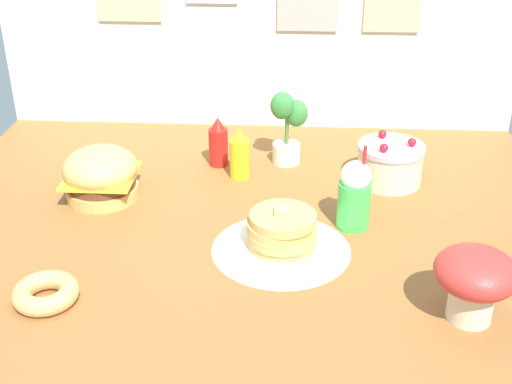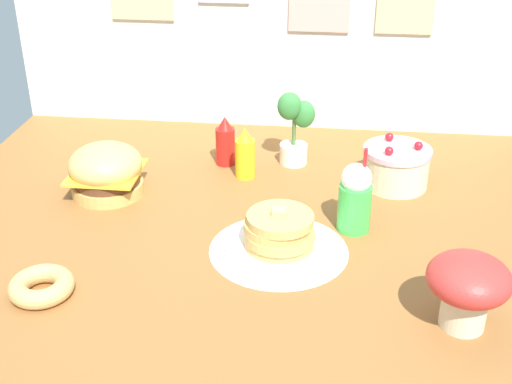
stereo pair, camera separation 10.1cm
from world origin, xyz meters
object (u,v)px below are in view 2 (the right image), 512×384
object	(u,v)px
pancake_stack	(279,235)
mustard_bottle	(245,154)
donut_pink_glaze	(41,286)
potted_plant	(294,125)
mushroom_stool	(468,285)
ketchup_bottle	(225,142)
burger	(106,171)
layer_cake	(396,166)
cream_soda_cup	(355,197)

from	to	relation	value
pancake_stack	mustard_bottle	xyz separation A→B (m)	(-0.16, 0.49, 0.03)
pancake_stack	donut_pink_glaze	xyz separation A→B (m)	(-0.62, -0.29, -0.03)
potted_plant	mushroom_stool	xyz separation A→B (m)	(0.49, -0.92, -0.03)
mustard_bottle	mushroom_stool	xyz separation A→B (m)	(0.66, -0.78, 0.04)
ketchup_bottle	donut_pink_glaze	bearing A→B (deg)	-112.68
pancake_stack	mushroom_stool	xyz separation A→B (m)	(0.49, -0.29, 0.07)
burger	donut_pink_glaze	distance (m)	0.60
ketchup_bottle	potted_plant	size ratio (longest dim) A/B	0.66
mushroom_stool	burger	bearing A→B (deg)	151.87
burger	ketchup_bottle	world-z (taller)	ketchup_bottle
layer_cake	potted_plant	world-z (taller)	potted_plant
layer_cake	mushroom_stool	world-z (taller)	mushroom_stool
ketchup_bottle	mushroom_stool	size ratio (longest dim) A/B	0.91
ketchup_bottle	mushroom_stool	xyz separation A→B (m)	(0.74, -0.88, 0.04)
layer_cake	mustard_bottle	bearing A→B (deg)	179.22
ketchup_bottle	burger	bearing A→B (deg)	-142.34
donut_pink_glaze	potted_plant	world-z (taller)	potted_plant
ketchup_bottle	donut_pink_glaze	distance (m)	0.95
mustard_bottle	mushroom_stool	bearing A→B (deg)	-49.98
pancake_stack	ketchup_bottle	xyz separation A→B (m)	(-0.25, 0.59, 0.03)
potted_plant	mushroom_stool	distance (m)	1.04
burger	layer_cake	bearing A→B (deg)	10.14
burger	mushroom_stool	size ratio (longest dim) A/B	1.21
layer_cake	cream_soda_cup	world-z (taller)	cream_soda_cup
potted_plant	ketchup_bottle	bearing A→B (deg)	-172.01
burger	pancake_stack	bearing A→B (deg)	-25.93
burger	mustard_bottle	xyz separation A→B (m)	(0.46, 0.19, 0.00)
pancake_stack	donut_pink_glaze	bearing A→B (deg)	-154.92
pancake_stack	mushroom_stool	world-z (taller)	mushroom_stool
layer_cake	mustard_bottle	xyz separation A→B (m)	(-0.54, 0.01, 0.02)
ketchup_bottle	cream_soda_cup	bearing A→B (deg)	-42.18
ketchup_bottle	potted_plant	xyz separation A→B (m)	(0.25, 0.04, 0.07)
layer_cake	potted_plant	xyz separation A→B (m)	(-0.37, 0.14, 0.08)
burger	mustard_bottle	distance (m)	0.49
pancake_stack	cream_soda_cup	bearing A→B (deg)	35.24
cream_soda_cup	potted_plant	xyz separation A→B (m)	(-0.22, 0.47, 0.04)
mustard_bottle	cream_soda_cup	distance (m)	0.51
pancake_stack	potted_plant	size ratio (longest dim) A/B	1.11
pancake_stack	donut_pink_glaze	size ratio (longest dim) A/B	1.83
cream_soda_cup	donut_pink_glaze	distance (m)	0.96
ketchup_bottle	mustard_bottle	size ratio (longest dim) A/B	1.00
cream_soda_cup	donut_pink_glaze	bearing A→B (deg)	-152.03
burger	ketchup_bottle	size ratio (longest dim) A/B	1.33
mustard_bottle	potted_plant	bearing A→B (deg)	39.27
burger	ketchup_bottle	xyz separation A→B (m)	(0.37, 0.29, 0.00)
mushroom_stool	ketchup_bottle	bearing A→B (deg)	130.18
layer_cake	mushroom_stool	size ratio (longest dim) A/B	1.13
mushroom_stool	layer_cake	bearing A→B (deg)	98.67
pancake_stack	potted_plant	world-z (taller)	potted_plant
ketchup_bottle	mustard_bottle	xyz separation A→B (m)	(0.09, -0.10, 0.00)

